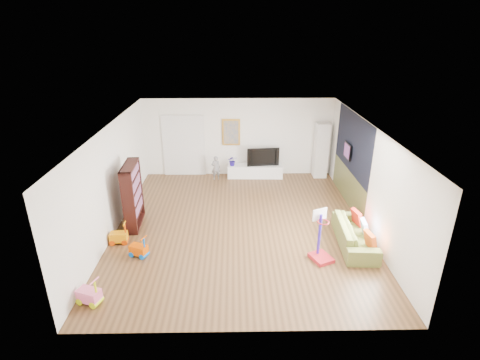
{
  "coord_description": "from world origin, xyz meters",
  "views": [
    {
      "loc": [
        -0.16,
        -8.77,
        4.98
      ],
      "look_at": [
        0.0,
        0.4,
        1.15
      ],
      "focal_mm": 28.0,
      "sensor_mm": 36.0,
      "label": 1
    }
  ],
  "objects_px": {
    "media_console": "(255,171)",
    "basketball_hoop": "(323,237)",
    "bookshelf": "(133,195)",
    "sofa": "(355,234)"
  },
  "relations": [
    {
      "from": "media_console",
      "to": "sofa",
      "type": "distance_m",
      "value": 4.92
    },
    {
      "from": "media_console",
      "to": "sofa",
      "type": "height_order",
      "value": "sofa"
    },
    {
      "from": "sofa",
      "to": "media_console",
      "type": "bearing_deg",
      "value": 29.95
    },
    {
      "from": "basketball_hoop",
      "to": "sofa",
      "type": "bearing_deg",
      "value": 10.15
    },
    {
      "from": "media_console",
      "to": "bookshelf",
      "type": "bearing_deg",
      "value": -133.84
    },
    {
      "from": "bookshelf",
      "to": "sofa",
      "type": "height_order",
      "value": "bookshelf"
    },
    {
      "from": "bookshelf",
      "to": "basketball_hoop",
      "type": "xyz_separation_m",
      "value": [
        4.63,
        -1.72,
        -0.24
      ]
    },
    {
      "from": "sofa",
      "to": "basketball_hoop",
      "type": "distance_m",
      "value": 1.18
    },
    {
      "from": "media_console",
      "to": "basketball_hoop",
      "type": "height_order",
      "value": "basketball_hoop"
    },
    {
      "from": "bookshelf",
      "to": "media_console",
      "type": "bearing_deg",
      "value": 41.13
    }
  ]
}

